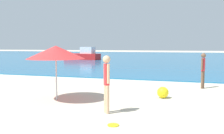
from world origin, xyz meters
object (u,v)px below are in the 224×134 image
person_standing (107,81)px  beach_umbrella (56,52)px  boat_near (83,55)px  beach_ball (163,92)px  person_distant (203,68)px  frisbee (113,125)px

person_standing → beach_umbrella: beach_umbrella is taller
boat_near → beach_umbrella: bearing=120.1°
beach_ball → person_standing: bearing=-117.5°
person_distant → beach_ball: bearing=-7.1°
person_distant → boat_near: size_ratio=0.31×
person_standing → frisbee: 1.48m
person_standing → beach_umbrella: 2.65m
person_distant → beach_umbrella: beach_umbrella is taller
frisbee → beach_ball: beach_ball is taller
person_standing → boat_near: (-11.74, 24.73, -0.30)m
person_standing → person_distant: (2.87, 5.27, -0.03)m
frisbee → beach_umbrella: size_ratio=0.14×
frisbee → person_distant: 6.79m
frisbee → beach_umbrella: beach_umbrella is taller
beach_umbrella → person_standing: bearing=-26.1°
beach_ball → beach_umbrella: beach_umbrella is taller
person_standing → beach_ball: bearing=115.0°
person_standing → beach_ball: (1.35, 2.58, -0.74)m
boat_near → beach_umbrella: beach_umbrella is taller
boat_near → beach_ball: bearing=128.9°
person_distant → beach_ball: (-1.52, -2.69, -0.71)m
person_distant → beach_ball: person_distant is taller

